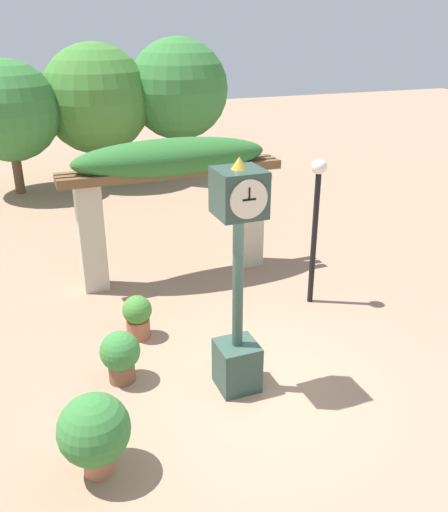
# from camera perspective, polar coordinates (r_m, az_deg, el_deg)

# --- Properties ---
(ground_plane) EXTENTS (60.00, 60.00, 0.00)m
(ground_plane) POSITION_cam_1_polar(r_m,az_deg,el_deg) (7.94, 3.64, -13.61)
(ground_plane) COLOR #9E7A60
(pedestal_clock) EXTENTS (0.58, 0.63, 3.30)m
(pedestal_clock) POSITION_cam_1_polar(r_m,az_deg,el_deg) (7.11, 1.47, -2.96)
(pedestal_clock) COLOR #2D473D
(pedestal_clock) RESTS_ON ground
(pergola) EXTENTS (4.32, 1.06, 2.79)m
(pergola) POSITION_cam_1_polar(r_m,az_deg,el_deg) (10.50, -5.45, 8.56)
(pergola) COLOR #BCB299
(pergola) RESTS_ON ground
(potted_plant_near_left) EXTENTS (0.58, 0.58, 0.78)m
(potted_plant_near_left) POSITION_cam_1_polar(r_m,az_deg,el_deg) (7.95, -10.86, -10.16)
(potted_plant_near_left) COLOR brown
(potted_plant_near_left) RESTS_ON ground
(potted_plant_near_right) EXTENTS (0.48, 0.48, 0.74)m
(potted_plant_near_right) POSITION_cam_1_polar(r_m,az_deg,el_deg) (8.96, -9.10, -6.20)
(potted_plant_near_right) COLOR #9E563D
(potted_plant_near_right) RESTS_ON ground
(potted_plant_far_left) EXTENTS (0.82, 0.82, 1.02)m
(potted_plant_far_left) POSITION_cam_1_polar(r_m,az_deg,el_deg) (6.50, -13.51, -17.50)
(potted_plant_far_left) COLOR #B26B4C
(potted_plant_far_left) RESTS_ON ground
(lamp_post) EXTENTS (0.27, 0.27, 2.69)m
(lamp_post) POSITION_cam_1_polar(r_m,az_deg,el_deg) (9.55, 9.68, 4.90)
(lamp_post) COLOR black
(lamp_post) RESTS_ON ground
(tree_line) EXTENTS (8.28, 3.73, 4.42)m
(tree_line) POSITION_cam_1_polar(r_m,az_deg,el_deg) (17.85, -12.42, 15.89)
(tree_line) COLOR brown
(tree_line) RESTS_ON ground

